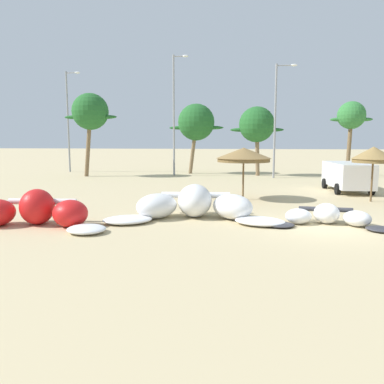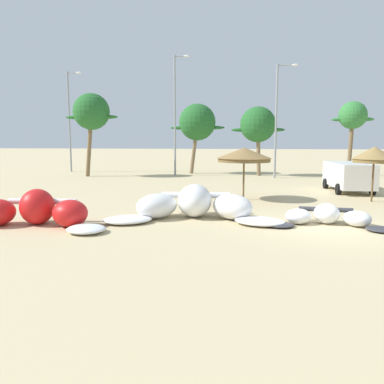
{
  "view_description": "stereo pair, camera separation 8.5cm",
  "coord_description": "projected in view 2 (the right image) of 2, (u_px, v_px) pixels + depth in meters",
  "views": [
    {
      "loc": [
        -3.05,
        -14.84,
        3.28
      ],
      "look_at": [
        -5.28,
        2.0,
        1.0
      ],
      "focal_mm": 36.3,
      "sensor_mm": 36.0,
      "label": 1
    },
    {
      "loc": [
        -2.96,
        -14.83,
        3.28
      ],
      "look_at": [
        -5.28,
        2.0,
        1.0
      ],
      "focal_mm": 36.3,
      "sensor_mm": 36.0,
      "label": 2
    }
  ],
  "objects": [
    {
      "name": "ground_plane",
      "position": [
        324.0,
        228.0,
        14.59
      ],
      "size": [
        260.0,
        260.0,
        0.0
      ],
      "primitive_type": "plane",
      "color": "#C6B284"
    },
    {
      "name": "kite_far_left",
      "position": [
        33.0,
        212.0,
        14.84
      ],
      "size": [
        6.47,
        3.16,
        1.39
      ],
      "color": "white",
      "rests_on": "ground"
    },
    {
      "name": "kite_left",
      "position": [
        194.0,
        206.0,
        16.28
      ],
      "size": [
        7.55,
        3.76,
        1.41
      ],
      "color": "white",
      "rests_on": "ground"
    },
    {
      "name": "kite_left_of_center",
      "position": [
        327.0,
        217.0,
        15.07
      ],
      "size": [
        4.93,
        2.4,
        0.8
      ],
      "color": "#333338",
      "rests_on": "ground"
    },
    {
      "name": "beach_umbrella_near_van",
      "position": [
        244.0,
        155.0,
        21.19
      ],
      "size": [
        3.02,
        3.02,
        2.87
      ],
      "color": "brown",
      "rests_on": "ground"
    },
    {
      "name": "beach_umbrella_middle",
      "position": [
        374.0,
        155.0,
        20.47
      ],
      "size": [
        2.23,
        2.23,
        2.94
      ],
      "color": "brown",
      "rests_on": "ground"
    },
    {
      "name": "parked_car_second",
      "position": [
        348.0,
        174.0,
        24.84
      ],
      "size": [
        2.42,
        5.02,
        1.84
      ],
      "color": "white",
      "rests_on": "ground"
    },
    {
      "name": "palm_leftmost",
      "position": [
        91.0,
        112.0,
        34.55
      ],
      "size": [
        4.87,
        3.25,
        7.42
      ],
      "color": "brown",
      "rests_on": "ground"
    },
    {
      "name": "palm_left",
      "position": [
        197.0,
        123.0,
        37.67
      ],
      "size": [
        5.33,
        3.55,
        6.78
      ],
      "color": "#7F6647",
      "rests_on": "ground"
    },
    {
      "name": "palm_left_of_gap",
      "position": [
        258.0,
        125.0,
        35.46
      ],
      "size": [
        4.89,
        3.26,
        6.33
      ],
      "color": "#7F6647",
      "rests_on": "ground"
    },
    {
      "name": "palm_center_left",
      "position": [
        353.0,
        117.0,
        35.41
      ],
      "size": [
        3.79,
        2.52,
        6.79
      ],
      "color": "brown",
      "rests_on": "ground"
    },
    {
      "name": "lamppost_west",
      "position": [
        70.0,
        117.0,
        39.61
      ],
      "size": [
        1.57,
        0.24,
        10.13
      ],
      "color": "gray",
      "rests_on": "ground"
    },
    {
      "name": "lamppost_west_center",
      "position": [
        176.0,
        111.0,
        35.4
      ],
      "size": [
        1.47,
        0.24,
        10.87
      ],
      "color": "gray",
      "rests_on": "ground"
    },
    {
      "name": "lamppost_east_center",
      "position": [
        278.0,
        115.0,
        33.11
      ],
      "size": [
        1.81,
        0.24,
        9.65
      ],
      "color": "gray",
      "rests_on": "ground"
    }
  ]
}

